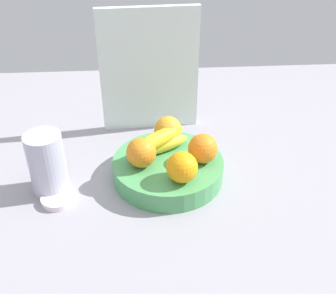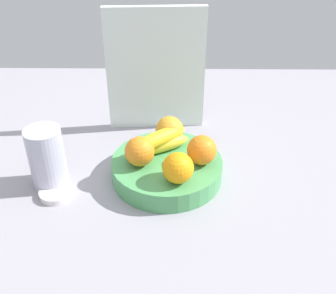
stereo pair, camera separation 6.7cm
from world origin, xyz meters
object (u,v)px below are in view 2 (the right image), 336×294
Objects in this scene: fruit_bowl at (168,169)px; cutting_board at (157,70)px; orange_front_left at (179,168)px; orange_center at (171,130)px; thermos_tumbler at (48,158)px; orange_front_right at (203,150)px; jar_lid at (57,193)px; banana_bunch at (159,142)px; orange_back_left at (141,151)px.

cutting_board reaches higher than fruit_bowl.
orange_front_left is 1.00× the size of orange_center.
thermos_tumbler is (-31.44, 4.89, -0.99)cm from orange_front_left.
jar_lid is at bearing -168.60° from orange_front_right.
jar_lid is at bearing -127.87° from cutting_board.
fruit_bowl is 30.34cm from cutting_board.
orange_center is at bearing 97.27° from orange_front_left.
thermos_tumbler reaches higher than banana_bunch.
jar_lid is at bearing -164.09° from fruit_bowl.
orange_center is at bearing 30.53° from jar_lid.
jar_lid is (-27.18, -16.03, -8.10)cm from orange_center.
thermos_tumbler is (-26.53, -6.68, -0.43)cm from banana_bunch.
fruit_bowl is 7.08cm from banana_bunch.
orange_front_right is 15.08cm from orange_back_left.
orange_back_left is 0.93× the size of jar_lid.
orange_front_right is 36.71cm from jar_lid.
banana_bunch is 27.84cm from jar_lid.
cutting_board reaches higher than orange_center.
orange_center is at bearing 131.47° from orange_front_right.
orange_front_left is at bearing -71.61° from fruit_bowl.
orange_front_left and orange_front_right have the same top height.
cutting_board reaches higher than orange_front_left.
orange_center is (-2.10, 16.47, 0.00)cm from orange_front_left.
thermos_tumbler is 1.99× the size of jar_lid.
orange_front_left is 1.00× the size of orange_back_left.
fruit_bowl is at bearing 15.91° from jar_lid.
orange_center is 0.20× the size of cutting_board.
orange_front_left reaches higher than fruit_bowl.
cutting_board is at bearing 83.69° from orange_back_left.
orange_front_left is 12.59cm from banana_bunch.
orange_back_left is 0.47× the size of thermos_tumbler.
orange_center is 20.12cm from cutting_board.
banana_bunch is 1.09× the size of thermos_tumbler.
orange_front_right is at bearing 4.02° from thermos_tumbler.
orange_back_left reaches higher than jar_lid.
orange_center reaches higher than banana_bunch.
orange_center is 12.24cm from orange_back_left.
cutting_board is (3.03, 27.41, 9.14)cm from orange_back_left.
orange_front_right is 0.43× the size of banana_bunch.
orange_front_left is 16.60cm from orange_center.
banana_bunch reaches higher than fruit_bowl.
thermos_tumbler is at bearing 115.79° from jar_lid.
fruit_bowl is at bearing -57.68° from banana_bunch.
orange_front_right is at bearing 3.79° from orange_back_left.
orange_center and orange_back_left have the same top height.
orange_center is 1.00× the size of orange_back_left.
orange_front_left is 0.93× the size of jar_lid.
fruit_bowl is 27.74cm from jar_lid.
orange_back_left is (-6.56, -1.51, 6.26)cm from fruit_bowl.
banana_bunch is 0.48× the size of cutting_board.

